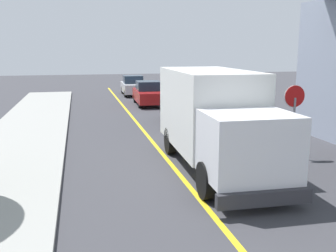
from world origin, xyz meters
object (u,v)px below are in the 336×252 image
at_px(parked_car_mid, 148,94).
at_px(stop_sign, 294,107).
at_px(parked_car_far, 133,86).
at_px(parked_car_near, 184,109).
at_px(box_truck, 214,115).

xyz_separation_m(parked_car_mid, stop_sign, (2.64, -14.54, 1.06)).
distance_m(parked_car_far, stop_sign, 20.93).
distance_m(parked_car_near, parked_car_far, 13.50).
xyz_separation_m(box_truck, parked_car_mid, (0.54, 15.01, -0.97)).
bearing_deg(stop_sign, parked_car_near, 105.74).
relative_size(parked_car_near, parked_car_far, 1.00).
xyz_separation_m(parked_car_near, parked_car_mid, (-0.60, 7.30, 0.00)).
bearing_deg(box_truck, stop_sign, 8.33).
bearing_deg(parked_car_mid, stop_sign, -79.71).
relative_size(box_truck, parked_car_mid, 1.63).
bearing_deg(parked_car_near, parked_car_far, 93.48).
distance_m(box_truck, parked_car_far, 21.20).
height_order(parked_car_mid, parked_car_far, same).
distance_m(parked_car_near, stop_sign, 7.60).
bearing_deg(parked_car_far, parked_car_mid, -87.96).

